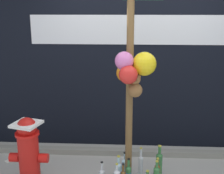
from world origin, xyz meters
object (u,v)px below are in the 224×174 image
fire_hydrant (29,151)px  bottle_3 (141,166)px  bottle_8 (125,168)px  bottle_6 (159,164)px  bottle_7 (119,173)px  bottle_2 (157,174)px  memorial_post (132,57)px

fire_hydrant → bottle_3: size_ratio=2.08×
bottle_8 → bottle_6: bearing=6.5°
bottle_3 → bottle_6: bottle_6 is taller
bottle_3 → bottle_7: (-0.27, -0.15, -0.02)m
bottle_6 → fire_hydrant: bearing=-170.4°
bottle_2 → bottle_8: bearing=164.5°
bottle_6 → bottle_8: (-0.43, -0.05, -0.04)m
bottle_2 → bottle_8: bottle_8 is taller
memorial_post → bottle_6: (0.36, 0.20, -1.37)m
bottle_6 → bottle_7: size_ratio=1.16×
bottle_3 → memorial_post: bearing=-127.4°
bottle_3 → bottle_6: size_ratio=0.96×
fire_hydrant → bottle_8: size_ratio=2.45×
bottle_2 → bottle_7: size_ratio=0.92×
bottle_2 → bottle_7: bearing=-176.7°
memorial_post → bottle_3: (0.13, 0.17, -1.38)m
bottle_2 → bottle_6: bearing=77.4°
fire_hydrant → bottle_7: 1.10m
bottle_2 → bottle_3: bearing=148.2°
bottle_2 → bottle_3: (-0.20, 0.12, 0.04)m
bottle_6 → bottle_2: bearing=-102.6°
bottle_7 → bottle_8: size_ratio=1.06×
bottle_7 → memorial_post: bearing=-7.0°
bottle_2 → bottle_7: (-0.46, -0.03, 0.02)m
memorial_post → bottle_8: 1.42m
memorial_post → bottle_6: memorial_post is taller
bottle_3 → fire_hydrant: bearing=-170.3°
fire_hydrant → bottle_2: (1.52, 0.10, -0.32)m
bottle_6 → bottle_7: 0.53m
bottle_6 → bottle_8: bottle_6 is taller
bottle_2 → bottle_6: size_ratio=0.80×
fire_hydrant → bottle_8: 1.19m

